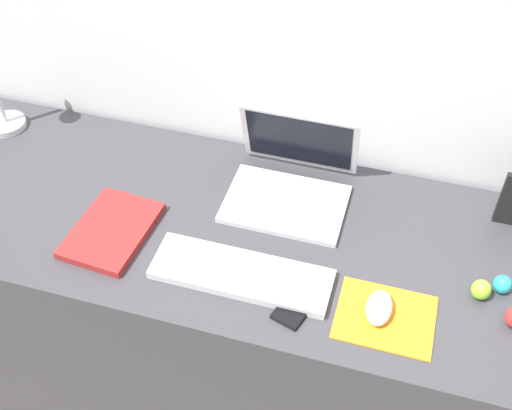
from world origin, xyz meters
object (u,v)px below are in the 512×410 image
(mouse, at_px, (379,308))
(cell_phone, at_px, (298,303))
(keyboard, at_px, (241,274))
(toy_figurine_cyan, at_px, (502,284))
(laptop, at_px, (292,175))
(notebook_pad, at_px, (112,230))
(toy_figurine_lime, at_px, (481,290))

(mouse, distance_m, cell_phone, 0.18)
(keyboard, relative_size, cell_phone, 3.20)
(keyboard, height_order, toy_figurine_cyan, toy_figurine_cyan)
(toy_figurine_cyan, bearing_deg, laptop, 160.98)
(mouse, distance_m, notebook_pad, 0.66)
(mouse, distance_m, toy_figurine_cyan, 0.29)
(keyboard, bearing_deg, notebook_pad, 173.21)
(toy_figurine_cyan, bearing_deg, notebook_pad, -174.59)
(laptop, distance_m, cell_phone, 0.37)
(toy_figurine_lime, distance_m, toy_figurine_cyan, 0.05)
(keyboard, bearing_deg, cell_phone, -15.69)
(mouse, distance_m, toy_figurine_lime, 0.23)
(laptop, xyz_separation_m, notebook_pad, (-0.38, -0.27, -0.04))
(keyboard, xyz_separation_m, notebook_pad, (-0.34, 0.04, 0.00))
(toy_figurine_lime, height_order, toy_figurine_cyan, toy_figurine_lime)
(cell_phone, distance_m, toy_figurine_lime, 0.40)
(mouse, height_order, notebook_pad, mouse)
(mouse, bearing_deg, keyboard, 177.58)
(mouse, bearing_deg, cell_phone, -171.29)
(notebook_pad, xyz_separation_m, toy_figurine_lime, (0.86, 0.06, 0.01))
(keyboard, relative_size, mouse, 4.27)
(keyboard, distance_m, notebook_pad, 0.34)
(laptop, height_order, toy_figurine_cyan, laptop)
(keyboard, relative_size, notebook_pad, 1.71)
(cell_phone, bearing_deg, toy_figurine_cyan, 38.47)
(laptop, distance_m, toy_figurine_cyan, 0.56)
(notebook_pad, relative_size, toy_figurine_cyan, 5.37)
(mouse, relative_size, toy_figurine_cyan, 2.15)
(notebook_pad, distance_m, toy_figurine_cyan, 0.91)
(laptop, distance_m, toy_figurine_lime, 0.53)
(mouse, bearing_deg, toy_figurine_cyan, 29.03)
(laptop, height_order, cell_phone, laptop)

